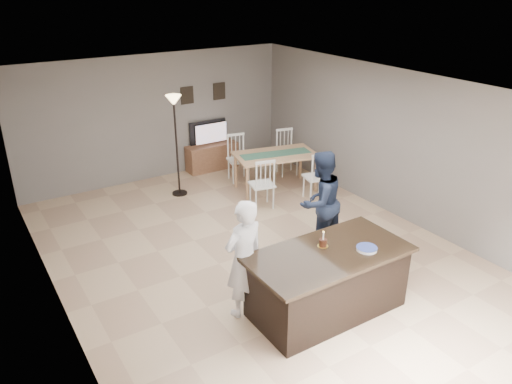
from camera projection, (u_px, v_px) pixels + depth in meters
floor at (255, 252)px, 8.18m from camera, size 8.00×8.00×0.00m
room_shell at (255, 156)px, 7.51m from camera, size 8.00×8.00×8.00m
kitchen_island at (327, 281)px, 6.60m from camera, size 2.15×1.10×0.90m
tv_console at (212, 157)px, 11.57m from camera, size 1.20×0.40×0.60m
television at (210, 133)px, 11.39m from camera, size 0.91×0.12×0.53m
tv_screen_glow at (211, 133)px, 11.33m from camera, size 0.78×0.00×0.78m
picture_frames at (203, 93)px, 11.12m from camera, size 1.10×0.02×0.38m
doorway at (108, 333)px, 4.43m from camera, size 0.00×2.10×2.65m
woman at (244, 259)px, 6.42m from camera, size 0.66×0.48×1.65m
man at (320, 202)px, 7.96m from camera, size 0.91×0.76×1.70m
birthday_cake at (323, 243)px, 6.55m from camera, size 0.14×0.14×0.22m
plate_stack at (367, 249)px, 6.46m from camera, size 0.27×0.27×0.04m
dining_table at (276, 160)px, 10.33m from camera, size 1.96×2.18×1.02m
floor_lamp at (175, 119)px, 9.71m from camera, size 0.31×0.31×2.06m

